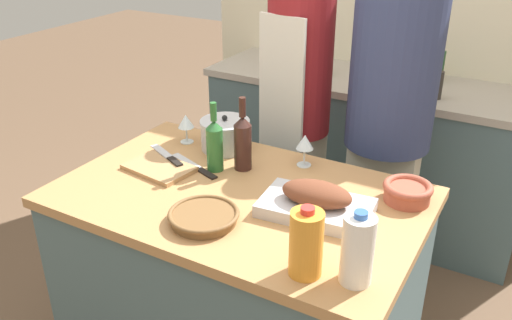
{
  "coord_description": "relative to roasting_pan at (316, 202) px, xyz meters",
  "views": [
    {
      "loc": [
        0.91,
        -1.47,
        1.86
      ],
      "look_at": [
        0.0,
        0.13,
        0.95
      ],
      "focal_mm": 38.0,
      "sensor_mm": 36.0,
      "label": 1
    }
  ],
  "objects": [
    {
      "name": "back_wall",
      "position": [
        -0.3,
        1.78,
        0.36
      ],
      "size": [
        2.39,
        0.1,
        2.55
      ],
      "color": "beige",
      "rests_on": "ground_plane"
    },
    {
      "name": "person_cook_aproned",
      "position": [
        -0.43,
        0.75,
        0.03
      ],
      "size": [
        0.31,
        0.32,
        1.69
      ],
      "rotation": [
        0.0,
        0.0,
        -0.15
      ],
      "color": "beige",
      "rests_on": "ground_plane"
    },
    {
      "name": "wine_bottle_green",
      "position": [
        -0.39,
        0.17,
        0.07
      ],
      "size": [
        0.07,
        0.07,
        0.3
      ],
      "color": "#381E19",
      "rests_on": "kitchen_island"
    },
    {
      "name": "back_counter",
      "position": [
        -0.3,
        1.43,
        -0.46
      ],
      "size": [
        1.89,
        0.6,
        0.91
      ],
      "color": "#4C666B",
      "rests_on": "ground_plane"
    },
    {
      "name": "kitchen_island",
      "position": [
        -0.3,
        -0.01,
        -0.48
      ],
      "size": [
        1.33,
        0.84,
        0.87
      ],
      "color": "#4C666B",
      "rests_on": "ground_plane"
    },
    {
      "name": "condiment_bottle_extra",
      "position": [
        0.04,
        1.58,
        0.08
      ],
      "size": [
        0.05,
        0.05,
        0.19
      ],
      "color": "#234C28",
      "rests_on": "back_counter"
    },
    {
      "name": "milk_jug",
      "position": [
        0.24,
        -0.27,
        0.06
      ],
      "size": [
        0.09,
        0.09,
        0.23
      ],
      "color": "white",
      "rests_on": "kitchen_island"
    },
    {
      "name": "juice_jug",
      "position": [
        0.11,
        -0.31,
        0.06
      ],
      "size": [
        0.1,
        0.1,
        0.22
      ],
      "color": "orange",
      "rests_on": "kitchen_island"
    },
    {
      "name": "condiment_bottle_tall",
      "position": [
        0.1,
        1.29,
        0.06
      ],
      "size": [
        0.05,
        0.05,
        0.16
      ],
      "color": "#332D28",
      "rests_on": "back_counter"
    },
    {
      "name": "knife_paring",
      "position": [
        -0.7,
        0.08,
        -0.02
      ],
      "size": [
        0.23,
        0.13,
        0.01
      ],
      "color": "#B7B7BC",
      "rests_on": "cutting_board"
    },
    {
      "name": "wine_glass_right",
      "position": [
        -0.19,
        0.31,
        0.05
      ],
      "size": [
        0.07,
        0.07,
        0.13
      ],
      "color": "silver",
      "rests_on": "kitchen_island"
    },
    {
      "name": "stock_pot",
      "position": [
        -0.55,
        0.29,
        0.02
      ],
      "size": [
        0.21,
        0.21,
        0.15
      ],
      "color": "#B7B7BC",
      "rests_on": "kitchen_island"
    },
    {
      "name": "wine_glass_left",
      "position": [
        -0.74,
        0.26,
        0.05
      ],
      "size": [
        0.07,
        0.07,
        0.13
      ],
      "color": "silver",
      "rests_on": "kitchen_island"
    },
    {
      "name": "mixing_bowl",
      "position": [
        0.25,
        0.24,
        -0.01
      ],
      "size": [
        0.18,
        0.18,
        0.07
      ],
      "color": "#A84C38",
      "rests_on": "kitchen_island"
    },
    {
      "name": "cutting_board",
      "position": [
        -0.67,
        -0.01,
        -0.04
      ],
      "size": [
        0.29,
        0.21,
        0.02
      ],
      "color": "#AD7F51",
      "rests_on": "kitchen_island"
    },
    {
      "name": "wicker_basket",
      "position": [
        -0.3,
        -0.23,
        -0.02
      ],
      "size": [
        0.24,
        0.24,
        0.04
      ],
      "color": "brown",
      "rests_on": "kitchen_island"
    },
    {
      "name": "person_cook_guest",
      "position": [
        0.01,
        0.75,
        0.04
      ],
      "size": [
        0.38,
        0.38,
        1.75
      ],
      "rotation": [
        0.0,
        0.0,
        0.07
      ],
      "color": "beige",
      "rests_on": "ground_plane"
    },
    {
      "name": "condiment_bottle_short",
      "position": [
        -0.55,
        1.4,
        0.05
      ],
      "size": [
        0.06,
        0.06,
        0.13
      ],
      "color": "#234C28",
      "rests_on": "back_counter"
    },
    {
      "name": "roasting_pan",
      "position": [
        0.0,
        0.0,
        0.0
      ],
      "size": [
        0.39,
        0.26,
        0.12
      ],
      "color": "#BCBCC1",
      "rests_on": "kitchen_island"
    },
    {
      "name": "wine_bottle_dark",
      "position": [
        -0.48,
        0.11,
        0.07
      ],
      "size": [
        0.07,
        0.07,
        0.28
      ],
      "color": "#28662D",
      "rests_on": "kitchen_island"
    },
    {
      "name": "knife_chef",
      "position": [
        -0.56,
        0.08,
        -0.04
      ],
      "size": [
        0.28,
        0.12,
        0.01
      ],
      "color": "#B7B7BC",
      "rests_on": "kitchen_island"
    }
  ]
}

